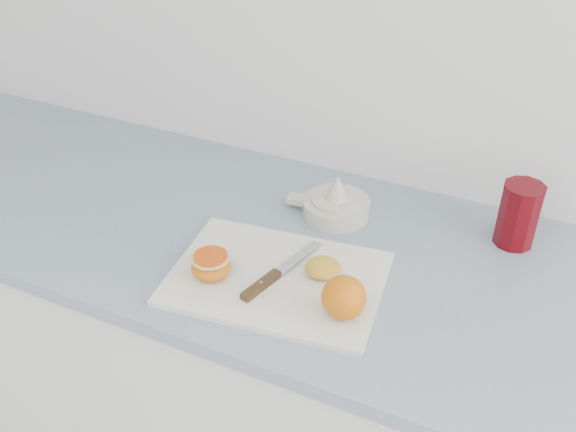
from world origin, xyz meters
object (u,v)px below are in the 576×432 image
(red_tumbler, at_px, (518,217))
(cutting_board, at_px, (277,279))
(half_orange, at_px, (211,266))
(counter, at_px, (362,417))
(citrus_juicer, at_px, (336,204))

(red_tumbler, bearing_deg, cutting_board, -140.24)
(half_orange, distance_m, red_tumbler, 0.59)
(counter, relative_size, citrus_juicer, 14.24)
(counter, distance_m, half_orange, 0.57)
(red_tumbler, bearing_deg, citrus_juicer, -170.57)
(half_orange, bearing_deg, red_tumbler, 36.71)
(half_orange, xyz_separation_m, citrus_juicer, (0.12, 0.30, -0.01))
(counter, height_order, citrus_juicer, citrus_juicer)
(half_orange, distance_m, citrus_juicer, 0.32)
(counter, xyz_separation_m, cutting_board, (-0.15, -0.12, 0.45))
(citrus_juicer, bearing_deg, cutting_board, -93.56)
(cutting_board, relative_size, red_tumbler, 2.91)
(cutting_board, xyz_separation_m, half_orange, (-0.11, -0.05, 0.03))
(cutting_board, relative_size, citrus_juicer, 2.12)
(counter, xyz_separation_m, half_orange, (-0.26, -0.17, 0.48))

